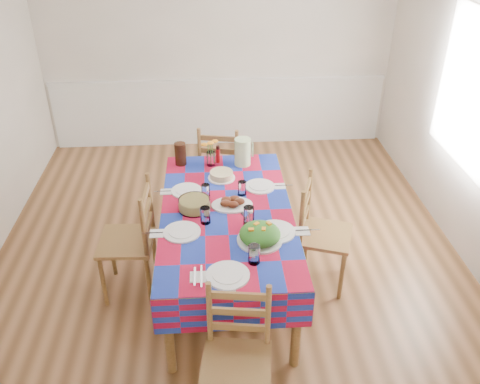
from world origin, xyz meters
name	(u,v)px	position (x,y,z in m)	size (l,w,h in m)	color
room	(226,125)	(0.00, 0.00, 1.35)	(4.58, 5.08, 2.78)	brown
wainscot	(219,110)	(0.00, 2.48, 0.49)	(4.41, 0.06, 0.92)	white
window_right	(470,90)	(2.23, 0.30, 1.50)	(1.40, 1.40, 0.00)	white
dining_table	(227,220)	(-0.02, -0.47, 0.70)	(1.09, 2.02, 0.79)	brown
setting_near_head	(236,267)	(0.01, -1.23, 0.82)	(0.50, 0.33, 0.15)	white
setting_left_near	(190,226)	(-0.32, -0.70, 0.82)	(0.53, 0.31, 0.14)	white
setting_left_far	(193,191)	(-0.31, -0.17, 0.82)	(0.49, 0.29, 0.13)	white
setting_right_near	(267,226)	(0.28, -0.74, 0.82)	(0.59, 0.34, 0.15)	white
setting_right_far	(254,187)	(0.23, -0.14, 0.82)	(0.50, 0.29, 0.13)	white
meat_platter	(232,203)	(0.02, -0.39, 0.81)	(0.35, 0.25, 0.07)	white
salad_platter	(260,235)	(0.21, -0.89, 0.84)	(0.35, 0.35, 0.15)	white
pasta_bowl	(194,204)	(-0.29, -0.42, 0.84)	(0.27, 0.27, 0.10)	white
cake	(222,175)	(-0.05, 0.08, 0.82)	(0.25, 0.25, 0.07)	white
serving_utensils	(247,215)	(0.14, -0.55, 0.79)	(0.14, 0.31, 0.01)	black
flower_vase	(211,155)	(-0.14, 0.34, 0.90)	(0.17, 0.14, 0.27)	white
hot_sauce	(218,154)	(-0.07, 0.40, 0.88)	(0.04, 0.04, 0.17)	#B80E14
green_pitcher	(243,152)	(0.17, 0.34, 0.92)	(0.15, 0.15, 0.26)	#BBDF9D
tea_pitcher	(180,154)	(-0.43, 0.39, 0.90)	(0.11, 0.11, 0.22)	black
name_card	(229,290)	(-0.05, -1.43, 0.80)	(0.08, 0.03, 0.02)	white
chair_near	(237,359)	(-0.02, -1.74, 0.49)	(0.49, 0.47, 0.99)	brown
chair_far	(221,168)	(-0.03, 0.81, 0.50)	(0.52, 0.51, 1.01)	brown
chair_left	(132,241)	(-0.83, -0.47, 0.52)	(0.47, 0.49, 1.06)	brown
chair_right	(320,234)	(0.79, -0.45, 0.50)	(0.56, 0.57, 1.02)	brown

